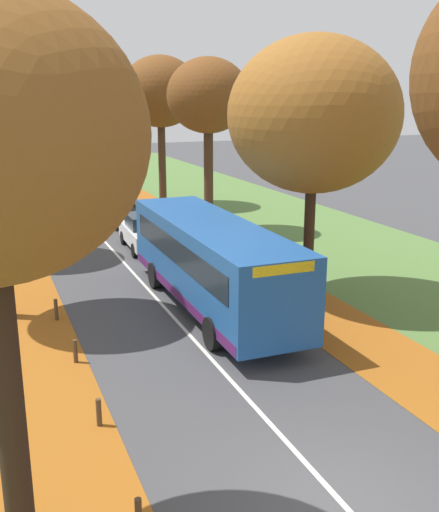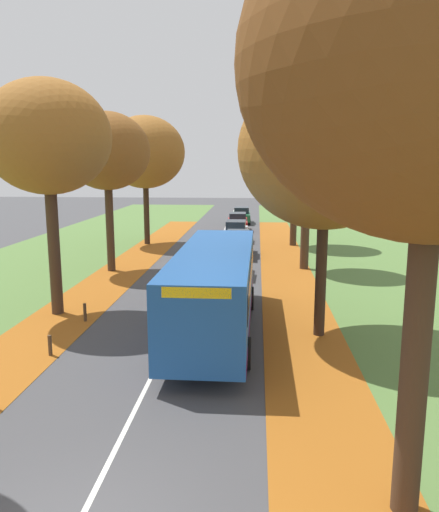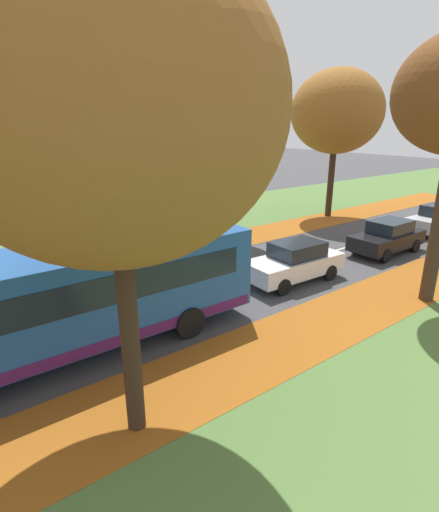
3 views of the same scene
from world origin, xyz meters
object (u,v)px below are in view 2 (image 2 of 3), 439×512
bollard_fourth (50,345)px  bollard_fifth (85,312)px  tree_right_far (296,146)px  tree_left_near (47,138)px  tree_right_nearest (438,63)px  bus (215,286)px  car_red_fourth_in_line (238,222)px  tree_right_near (326,151)px  car_white_lead (229,262)px  car_black_following (238,243)px  car_silver_third_in_line (236,231)px  tree_right_mid (308,146)px  tree_left_far (145,152)px  tree_left_mid (107,152)px  car_green_trailing (242,215)px

bollard_fourth → bollard_fifth: 3.45m
tree_right_far → tree_left_near: bearing=-120.9°
tree_right_nearest → bus: bearing=114.2°
tree_right_nearest → car_red_fourth_in_line: (-4.34, 36.08, -6.60)m
tree_right_near → tree_right_far: bearing=88.7°
tree_left_near → car_white_lead: bearing=46.9°
car_white_lead → car_black_following: 6.35m
tree_left_near → car_silver_third_in_line: 21.00m
tree_right_far → tree_right_mid: bearing=-89.6°
tree_left_near → bollard_fourth: size_ratio=13.73×
tree_left_far → tree_right_nearest: size_ratio=0.92×
tree_left_near → bollard_fifth: 6.76m
tree_right_near → tree_right_far: size_ratio=0.96×
tree_left_far → tree_right_mid: (10.89, -8.07, 0.19)m
tree_left_mid → car_green_trailing: size_ratio=2.05×
tree_left_mid → tree_right_mid: size_ratio=0.98×
tree_left_mid → car_silver_third_in_line: size_ratio=2.06×
car_white_lead → bus: bearing=-90.0°
tree_left_far → bollard_fourth: (1.74, -21.92, -6.39)m
tree_left_far → car_white_lead: size_ratio=2.19×
bollard_fifth → bollard_fourth: bearing=-88.7°
bus → car_red_fourth_in_line: bearing=90.5°
car_white_lead → car_red_fourth_in_line: bearing=90.8°
car_black_following → car_green_trailing: same height
tree_right_nearest → bollard_fourth: size_ratio=15.31×
tree_right_nearest → bollard_fourth: (-9.06, 6.44, -7.08)m
bus → car_green_trailing: bus is taller
tree_left_far → tree_right_near: 21.95m
tree_right_nearest → tree_right_mid: size_ratio=1.14×
tree_left_near → tree_left_far: 17.55m
tree_left_mid → tree_right_far: (10.79, 9.60, 0.60)m
bollard_fifth → car_white_lead: car_white_lead is taller
car_black_following → car_green_trailing: bearing=91.0°
tree_right_mid → tree_right_far: bearing=90.4°
tree_left_far → tree_right_near: (10.39, -19.33, -0.35)m
tree_left_far → bollard_fourth: bearing=-85.5°
tree_right_mid → car_green_trailing: 22.91m
bollard_fifth → car_white_lead: (5.06, 7.89, 0.46)m
tree_left_mid → bollard_fifth: size_ratio=12.29×
bollard_fourth → tree_left_mid: bearing=97.7°
tree_right_nearest → bollard_fourth: bearing=144.6°
tree_right_near → car_black_following: 16.45m
car_white_lead → car_silver_third_in_line: 12.11m
car_black_following → car_silver_third_in_line: size_ratio=0.99×
tree_left_far → tree_right_far: (10.83, 0.18, 0.44)m
car_silver_third_in_line → car_green_trailing: (0.05, 12.07, 0.00)m
tree_left_near → tree_left_mid: tree_left_near is taller
car_black_following → bollard_fifth: bearing=-110.4°
tree_right_nearest → bollard_fifth: tree_right_nearest is taller
tree_left_far → car_silver_third_in_line: 8.97m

